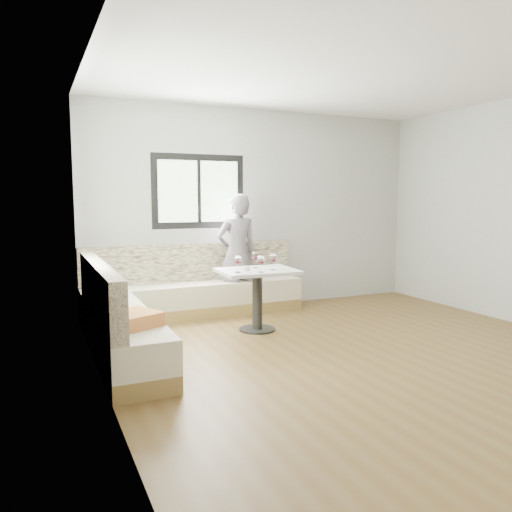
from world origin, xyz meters
The scene contains 9 objects.
room centered at (-0.08, 0.08, 1.41)m, with size 5.01×5.01×2.81m.
banquette centered at (-1.59, 1.62, 0.33)m, with size 2.90×2.80×0.95m.
table centered at (-0.60, 1.25, 0.55)m, with size 0.92×0.73×0.73m.
person centered at (-0.47, 2.18, 0.81)m, with size 0.59×0.39×1.62m, color slate.
olive_ramekin centered at (-0.75, 1.25, 0.75)m, with size 0.11×0.11×0.05m.
wine_glass_a centered at (-0.89, 1.14, 0.87)m, with size 0.09×0.09×0.20m.
wine_glass_b centered at (-0.65, 1.03, 0.87)m, with size 0.09×0.09×0.20m.
wine_glass_c centered at (-0.44, 1.15, 0.87)m, with size 0.09×0.09×0.20m.
wine_glass_d centered at (-0.56, 1.39, 0.87)m, with size 0.09×0.09×0.20m.
Camera 1 is at (-3.00, -4.02, 1.57)m, focal length 35.00 mm.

